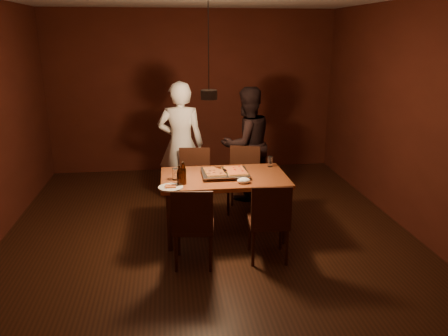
{
  "coord_description": "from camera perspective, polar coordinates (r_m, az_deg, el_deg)",
  "views": [
    {
      "loc": [
        -0.45,
        -4.74,
        2.38
      ],
      "look_at": [
        0.19,
        0.19,
        0.85
      ],
      "focal_mm": 35.0,
      "sensor_mm": 36.0,
      "label": 1
    }
  ],
  "objects": [
    {
      "name": "water_glass_right",
      "position": [
        5.61,
        6.05,
        0.84
      ],
      "size": [
        0.07,
        0.07,
        0.13
      ],
      "primitive_type": "cylinder",
      "color": "silver",
      "rests_on": "dining_table"
    },
    {
      "name": "pizza_cheese",
      "position": [
        5.25,
        1.55,
        -0.32
      ],
      "size": [
        0.25,
        0.38,
        0.02
      ],
      "primitive_type": "cube",
      "rotation": [
        0.0,
        0.0,
        0.06
      ],
      "color": "gold",
      "rests_on": "pizza_tray"
    },
    {
      "name": "diner_white",
      "position": [
        6.22,
        -5.65,
        3.12
      ],
      "size": [
        0.69,
        0.5,
        1.77
      ],
      "primitive_type": "imported",
      "rotation": [
        0.0,
        0.0,
        3.02
      ],
      "color": "white",
      "rests_on": "floor"
    },
    {
      "name": "beer_bottle_b",
      "position": [
        4.94,
        -5.35,
        -0.66
      ],
      "size": [
        0.07,
        0.07,
        0.26
      ],
      "color": "black",
      "rests_on": "dining_table"
    },
    {
      "name": "beer_bottle_a",
      "position": [
        4.87,
        -5.81,
        -1.03
      ],
      "size": [
        0.06,
        0.06,
        0.24
      ],
      "color": "black",
      "rests_on": "dining_table"
    },
    {
      "name": "plate_slice",
      "position": [
        4.86,
        -6.98,
        -2.52
      ],
      "size": [
        0.27,
        0.27,
        0.03
      ],
      "color": "white",
      "rests_on": "dining_table"
    },
    {
      "name": "chair_near_right",
      "position": [
        4.67,
        5.97,
        -6.22
      ],
      "size": [
        0.45,
        0.45,
        0.49
      ],
      "rotation": [
        0.0,
        0.0,
        -0.07
      ],
      "color": "#38190F",
      "rests_on": "floor"
    },
    {
      "name": "pendant_lamp",
      "position": [
        4.8,
        -1.98,
        9.68
      ],
      "size": [
        0.18,
        0.18,
        1.1
      ],
      "color": "black",
      "rests_on": "ceiling"
    },
    {
      "name": "pizza_tray",
      "position": [
        5.23,
        0.11,
        -0.77
      ],
      "size": [
        0.56,
        0.46,
        0.05
      ],
      "primitive_type": "cube",
      "rotation": [
        0.0,
        0.0,
        0.02
      ],
      "color": "silver",
      "rests_on": "dining_table"
    },
    {
      "name": "chair_far_left",
      "position": [
        5.96,
        -3.87,
        -0.94
      ],
      "size": [
        0.47,
        0.47,
        0.49
      ],
      "rotation": [
        0.0,
        0.0,
        3.02
      ],
      "color": "#38190F",
      "rests_on": "floor"
    },
    {
      "name": "pizza_meat",
      "position": [
        5.22,
        -1.26,
        -0.44
      ],
      "size": [
        0.25,
        0.37,
        0.02
      ],
      "primitive_type": "cube",
      "rotation": [
        0.0,
        0.0,
        0.07
      ],
      "color": "maroon",
      "rests_on": "pizza_tray"
    },
    {
      "name": "dining_table",
      "position": [
        5.26,
        0.0,
        -1.81
      ],
      "size": [
        1.5,
        0.9,
        0.75
      ],
      "color": "brown",
      "rests_on": "floor"
    },
    {
      "name": "spatula",
      "position": [
        5.24,
        -0.02,
        -0.32
      ],
      "size": [
        0.2,
        0.25,
        0.04
      ],
      "primitive_type": null,
      "rotation": [
        0.0,
        0.0,
        0.53
      ],
      "color": "silver",
      "rests_on": "pizza_tray"
    },
    {
      "name": "napkin",
      "position": [
        4.98,
        2.6,
        -1.64
      ],
      "size": [
        0.15,
        0.12,
        0.06
      ],
      "primitive_type": "ellipsoid",
      "color": "white",
      "rests_on": "dining_table"
    },
    {
      "name": "chair_near_left",
      "position": [
        4.55,
        -4.07,
        -6.86
      ],
      "size": [
        0.47,
        0.47,
        0.49
      ],
      "rotation": [
        0.0,
        0.0,
        -0.12
      ],
      "color": "#38190F",
      "rests_on": "floor"
    },
    {
      "name": "diner_dark",
      "position": [
        6.42,
        2.99,
        3.15
      ],
      "size": [
        0.98,
        0.88,
        1.67
      ],
      "primitive_type": "imported",
      "rotation": [
        0.0,
        0.0,
        3.51
      ],
      "color": "black",
      "rests_on": "floor"
    },
    {
      "name": "room_shell",
      "position": [
        4.86,
        -1.93,
        5.46
      ],
      "size": [
        6.0,
        6.0,
        6.0
      ],
      "color": "#34190E",
      "rests_on": "ground"
    },
    {
      "name": "chair_far_right",
      "position": [
        6.05,
        2.63,
        -0.64
      ],
      "size": [
        0.52,
        0.52,
        0.49
      ],
      "rotation": [
        0.0,
        0.0,
        2.85
      ],
      "color": "#38190F",
      "rests_on": "floor"
    },
    {
      "name": "water_glass_left",
      "position": [
        5.11,
        -6.29,
        -0.79
      ],
      "size": [
        0.09,
        0.09,
        0.13
      ],
      "primitive_type": "cylinder",
      "color": "silver",
      "rests_on": "dining_table"
    }
  ]
}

